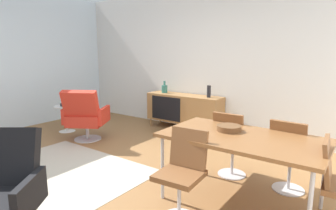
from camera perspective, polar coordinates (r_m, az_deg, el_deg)
name	(u,v)px	position (r m, az deg, el deg)	size (l,w,h in m)	color
ground_plane	(110,170)	(4.01, -11.56, -12.74)	(8.32, 8.32, 0.00)	olive
wall_back	(205,61)	(5.75, 7.51, 8.88)	(6.80, 0.12, 2.80)	silver
sideboard	(184,108)	(5.75, 3.24, -0.69)	(1.60, 0.45, 0.72)	olive
vase_cobalt	(165,89)	(5.97, -0.71, 3.33)	(0.12, 0.12, 0.25)	#337266
vase_sculptural_dark	(209,91)	(5.41, 8.24, 2.74)	(0.07, 0.07, 0.23)	black
dining_table	(242,140)	(2.99, 14.71, -6.87)	(1.60, 0.90, 0.74)	brown
wooden_bowl_on_table	(229,128)	(3.13, 12.19, -4.57)	(0.26, 0.26, 0.06)	brown
dining_chair_back_left	(231,141)	(3.67, 12.65, -7.16)	(0.41, 0.43, 0.86)	brown
dining_chair_front_left	(183,171)	(2.75, 2.95, -13.20)	(0.43, 0.45, 0.86)	brown
dining_chair_back_right	(290,153)	(3.48, 23.34, -8.84)	(0.42, 0.44, 0.86)	brown
lounge_chair_red	(85,115)	(5.23, -16.40, -1.98)	(0.89, 0.87, 0.95)	red
side_table_round	(66,116)	(5.99, -19.87, -2.01)	(0.44, 0.44, 0.52)	white
fruit_bowl	(65,104)	(5.95, -20.01, 0.20)	(0.20, 0.20, 0.11)	#262628
area_rug	(59,172)	(4.12, -21.12, -12.54)	(2.20, 1.70, 0.01)	#B7AD99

